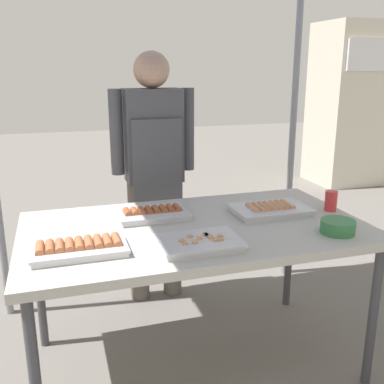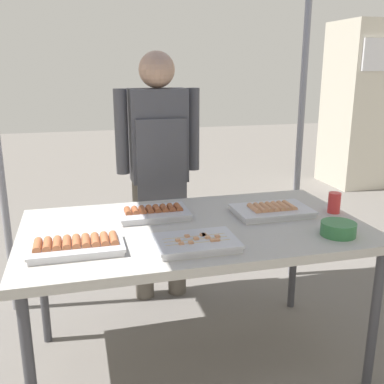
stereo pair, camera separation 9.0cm
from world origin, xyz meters
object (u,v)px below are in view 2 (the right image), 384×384
at_px(stall_table, 195,236).
at_px(tray_meat_skewers, 196,243).
at_px(neighbor_stall_right, 371,105).
at_px(condiment_bowl, 338,229).
at_px(vendor_woman, 159,159).
at_px(tray_spring_rolls, 153,213).
at_px(tray_grilled_sausages, 272,210).
at_px(tray_pork_links, 77,246).
at_px(drink_cup_near_edge, 334,203).

relative_size(stall_table, tray_meat_skewers, 4.69).
bearing_deg(neighbor_stall_right, condiment_bowl, -127.36).
bearing_deg(stall_table, neighbor_stall_right, 44.25).
distance_m(tray_meat_skewers, vendor_woman, 1.01).
height_order(tray_meat_skewers, condiment_bowl, condiment_bowl).
relative_size(tray_spring_rolls, condiment_bowl, 2.24).
distance_m(tray_grilled_sausages, neighbor_stall_right, 4.02).
relative_size(condiment_bowl, neighbor_stall_right, 0.08).
relative_size(stall_table, tray_spring_rolls, 4.63).
xyz_separation_m(tray_grilled_sausages, tray_pork_links, (-0.96, -0.24, 0.00)).
bearing_deg(condiment_bowl, tray_grilled_sausages, 114.51).
relative_size(tray_grilled_sausages, tray_meat_skewers, 1.12).
xyz_separation_m(tray_grilled_sausages, tray_spring_rolls, (-0.59, 0.11, 0.00)).
xyz_separation_m(stall_table, tray_grilled_sausages, (0.42, 0.06, 0.07)).
bearing_deg(vendor_woman, drink_cup_near_edge, 135.91).
bearing_deg(tray_grilled_sausages, stall_table, -171.33).
bearing_deg(tray_meat_skewers, stall_table, 76.37).
relative_size(tray_meat_skewers, vendor_woman, 0.22).
relative_size(tray_grilled_sausages, tray_spring_rolls, 1.11).
distance_m(tray_pork_links, vendor_woman, 1.06).
bearing_deg(stall_table, tray_meat_skewers, -103.63).
distance_m(tray_spring_rolls, condiment_bowl, 0.88).
relative_size(tray_pork_links, drink_cup_near_edge, 3.57).
height_order(drink_cup_near_edge, neighbor_stall_right, neighbor_stall_right).
bearing_deg(tray_pork_links, vendor_woman, 60.95).
bearing_deg(vendor_woman, tray_spring_rolls, 76.65).
height_order(stall_table, tray_pork_links, tray_pork_links).
bearing_deg(condiment_bowl, tray_meat_skewers, 176.88).
bearing_deg(tray_grilled_sausages, neighbor_stall_right, 47.80).
bearing_deg(tray_spring_rolls, vendor_woman, 76.65).
xyz_separation_m(tray_meat_skewers, drink_cup_near_edge, (0.80, 0.26, 0.04)).
height_order(condiment_bowl, drink_cup_near_edge, drink_cup_near_edge).
relative_size(tray_pork_links, vendor_woman, 0.24).
height_order(tray_meat_skewers, tray_spring_rolls, tray_spring_rolls).
relative_size(tray_pork_links, condiment_bowl, 2.44).
bearing_deg(drink_cup_near_edge, tray_meat_skewers, -162.29).
relative_size(vendor_woman, neighbor_stall_right, 0.78).
relative_size(tray_meat_skewers, tray_spring_rolls, 0.99).
height_order(stall_table, condiment_bowl, condiment_bowl).
xyz_separation_m(condiment_bowl, vendor_woman, (-0.61, 1.03, 0.14)).
relative_size(tray_spring_rolls, drink_cup_near_edge, 3.28).
distance_m(tray_pork_links, tray_spring_rolls, 0.51).
distance_m(stall_table, tray_grilled_sausages, 0.43).
height_order(tray_grilled_sausages, neighbor_stall_right, neighbor_stall_right).
height_order(stall_table, tray_spring_rolls, tray_spring_rolls).
bearing_deg(tray_meat_skewers, tray_grilled_sausages, 33.02).
xyz_separation_m(tray_spring_rolls, drink_cup_near_edge, (0.90, -0.17, 0.03)).
bearing_deg(drink_cup_near_edge, stall_table, -179.54).
bearing_deg(tray_grilled_sausages, tray_pork_links, -166.23).
bearing_deg(stall_table, vendor_woman, 92.22).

